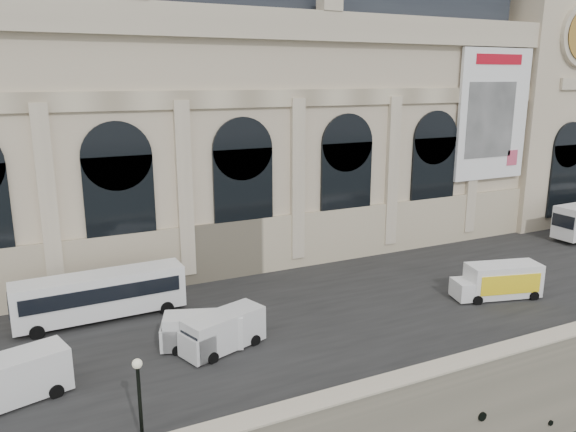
{
  "coord_description": "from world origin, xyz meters",
  "views": [
    {
      "loc": [
        -20.65,
        -20.93,
        22.66
      ],
      "look_at": [
        0.2,
        22.0,
        10.85
      ],
      "focal_mm": 35.0,
      "sensor_mm": 36.0,
      "label": 1
    }
  ],
  "objects_px": {
    "van_b": "(199,331)",
    "bus_left": "(100,294)",
    "lamp_left": "(140,404)",
    "box_truck": "(498,281)",
    "van_c": "(220,333)",
    "van_a": "(5,382)"
  },
  "relations": [
    {
      "from": "van_b",
      "to": "bus_left",
      "type": "bearing_deg",
      "value": 124.61
    },
    {
      "from": "bus_left",
      "to": "lamp_left",
      "type": "distance_m",
      "value": 15.46
    },
    {
      "from": "bus_left",
      "to": "lamp_left",
      "type": "bearing_deg",
      "value": -91.44
    },
    {
      "from": "bus_left",
      "to": "lamp_left",
      "type": "xyz_separation_m",
      "value": [
        -0.39,
        -15.46,
        0.32
      ]
    },
    {
      "from": "bus_left",
      "to": "van_a",
      "type": "bearing_deg",
      "value": -124.28
    },
    {
      "from": "van_b",
      "to": "box_truck",
      "type": "relative_size",
      "value": 0.77
    },
    {
      "from": "van_a",
      "to": "van_b",
      "type": "height_order",
      "value": "van_a"
    },
    {
      "from": "van_a",
      "to": "lamp_left",
      "type": "bearing_deg",
      "value": -49.61
    },
    {
      "from": "van_c",
      "to": "van_a",
      "type": "bearing_deg",
      "value": -176.24
    },
    {
      "from": "lamp_left",
      "to": "box_truck",
      "type": "bearing_deg",
      "value": 12.4
    },
    {
      "from": "van_b",
      "to": "lamp_left",
      "type": "bearing_deg",
      "value": -122.28
    },
    {
      "from": "bus_left",
      "to": "van_b",
      "type": "height_order",
      "value": "bus_left"
    },
    {
      "from": "bus_left",
      "to": "van_a",
      "type": "xyz_separation_m",
      "value": [
        -6.02,
        -8.83,
        -0.6
      ]
    },
    {
      "from": "bus_left",
      "to": "van_a",
      "type": "height_order",
      "value": "bus_left"
    },
    {
      "from": "bus_left",
      "to": "box_truck",
      "type": "xyz_separation_m",
      "value": [
        28.23,
        -9.16,
        -0.54
      ]
    },
    {
      "from": "van_b",
      "to": "box_truck",
      "type": "bearing_deg",
      "value": -5.07
    },
    {
      "from": "box_truck",
      "to": "bus_left",
      "type": "bearing_deg",
      "value": 162.02
    },
    {
      "from": "bus_left",
      "to": "van_c",
      "type": "xyz_separation_m",
      "value": [
        5.98,
        -8.05,
        -0.68
      ]
    },
    {
      "from": "lamp_left",
      "to": "van_c",
      "type": "bearing_deg",
      "value": 49.33
    },
    {
      "from": "van_c",
      "to": "lamp_left",
      "type": "height_order",
      "value": "lamp_left"
    },
    {
      "from": "van_b",
      "to": "van_c",
      "type": "relative_size",
      "value": 0.94
    },
    {
      "from": "van_c",
      "to": "lamp_left",
      "type": "xyz_separation_m",
      "value": [
        -6.37,
        -7.41,
        1.0
      ]
    }
  ]
}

